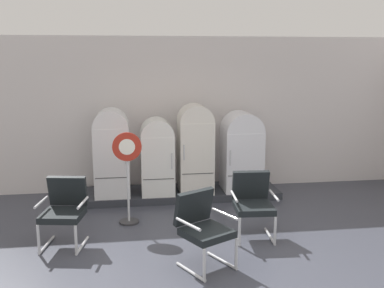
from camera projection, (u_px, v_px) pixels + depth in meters
ground at (205, 273)px, 5.53m from camera, size 12.00×10.00×0.05m
back_wall at (175, 113)px, 8.78m from camera, size 11.76×0.12×3.02m
display_plinth at (179, 193)px, 8.45m from camera, size 3.79×0.95×0.13m
refrigerator_0 at (112, 150)px, 7.99m from camera, size 0.63×0.66×1.59m
refrigerator_1 at (157, 154)px, 8.11m from camera, size 0.60×0.64×1.40m
refrigerator_2 at (195, 146)px, 8.19m from camera, size 0.62×0.66×1.65m
refrigerator_3 at (242, 149)px, 8.36m from camera, size 0.71×0.71×1.49m
armchair_left at (64, 208)px, 6.22m from camera, size 0.69×0.73×0.96m
armchair_right at (253, 201)px, 6.52m from camera, size 0.65×0.68×0.96m
armchair_center at (202, 225)px, 5.59m from camera, size 0.80×0.83×0.96m
sign_stand at (128, 179)px, 6.99m from camera, size 0.46×0.32×1.49m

